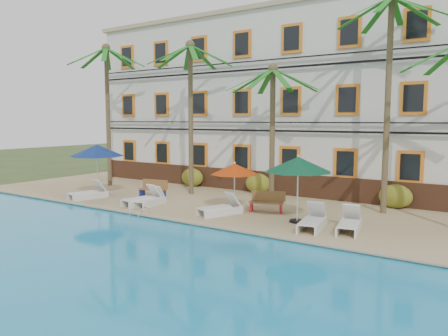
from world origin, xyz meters
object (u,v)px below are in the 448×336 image
Objects in this scene: lounger_d at (221,208)px; lounger_f at (349,223)px; umbrella_blue at (97,151)px; bench_right at (266,201)px; lounger_b at (143,199)px; pool_ladder at (140,215)px; palm_a at (107,96)px; palm_d at (389,75)px; umbrella_red at (235,169)px; lounger_e at (313,221)px; lounger_a at (89,193)px; bench_left at (153,189)px; lounger_c at (150,200)px; palm_b at (191,96)px; umbrella_green at (298,165)px; palm_c at (273,112)px.

lounger_d is 5.47m from lounger_f.
umbrella_blue is 1.79× the size of bench_right.
lounger_b is 9.72m from lounger_f.
pool_ladder is (-2.80, -2.00, -0.30)m from lounger_d.
palm_a is 0.92× the size of palm_d.
umbrella_red reaches higher than lounger_e.
palm_d is 14.77m from umbrella_blue.
lounger_d is at bearing 4.30° from lounger_b.
lounger_a is 1.33× the size of bench_left.
bench_right is (9.44, 1.35, -1.93)m from umbrella_blue.
bench_right is 5.50m from pool_ladder.
lounger_c is 2.11m from pool_ladder.
umbrella_blue is 2.29m from lounger_a.
palm_b is 6.23m from lounger_c.
umbrella_green reaches higher than lounger_a.
pool_ladder is (-3.26, -5.76, -4.41)m from palm_c.
lounger_c is 3.90m from lounger_d.
bench_left is at bearing 173.84° from umbrella_green.
palm_d is 7.24m from lounger_e.
umbrella_blue is at bearing 178.40° from lounger_d.
umbrella_red is at bearing 17.96° from lounger_b.
lounger_f is at bearing -10.01° from palm_a.
umbrella_green is 1.30× the size of lounger_f.
palm_b is 3.07× the size of umbrella_green.
bench_right is (5.26, 1.79, 0.18)m from lounger_c.
lounger_c is (4.19, -0.45, -2.12)m from umbrella_blue.
palm_a reaches higher than lounger_f.
palm_a is at bearing -176.04° from palm_d.
bench_left is at bearing 23.48° from umbrella_blue.
umbrella_blue is 9.73m from bench_right.
palm_b reaches higher than umbrella_red.
umbrella_green is (3.28, -0.53, 0.43)m from umbrella_red.
bench_right is (9.15, 2.21, 0.17)m from lounger_a.
lounger_f is (9.70, 0.62, -0.01)m from lounger_b.
palm_c is at bearing 28.06° from lounger_a.
palm_c is 7.96m from pool_ladder.
palm_d is 12.08m from pool_ladder.
lounger_b is (3.55, 0.32, 0.00)m from lounger_a.
bench_right is at bearing 13.59° from lounger_a.
lounger_a is (-8.26, -4.40, -4.11)m from palm_c.
palm_c is at bearing 40.92° from lounger_b.
umbrella_red is 2.00m from bench_right.
lounger_a is at bearing -140.46° from bench_left.
palm_d is at bearing 71.02° from lounger_e.
lounger_f is at bearing -17.21° from bench_right.
umbrella_blue reaches higher than lounger_e.
palm_d is 7.45m from bench_right.
palm_d is (16.12, 1.12, 0.44)m from palm_a.
lounger_e is at bearing -1.35° from lounger_d.
palm_c is 3.08× the size of umbrella_red.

